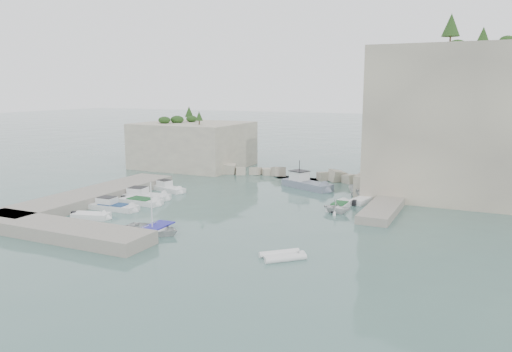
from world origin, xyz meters
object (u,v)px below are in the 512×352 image
at_px(tender_east_b, 339,209).
at_px(motorboat_b, 145,199).
at_px(inflatable_dinghy, 282,258).
at_px(tender_east_d, 363,198).
at_px(motorboat_a, 168,191).
at_px(work_boat, 307,188).
at_px(tender_east_a, 337,213).
at_px(rowboat, 152,233).
at_px(motorboat_c, 141,204).
at_px(motorboat_d, 114,210).
at_px(tender_east_c, 363,202).
at_px(motorboat_e, 91,219).

bearing_deg(tender_east_b, motorboat_b, 104.35).
distance_m(inflatable_dinghy, tender_east_d, 22.95).
distance_m(motorboat_a, motorboat_b, 4.70).
relative_size(tender_east_d, work_boat, 0.54).
bearing_deg(work_boat, tender_east_b, -27.98).
relative_size(tender_east_a, tender_east_d, 0.68).
bearing_deg(rowboat, motorboat_c, 41.65).
xyz_separation_m(motorboat_c, motorboat_d, (-0.84, -3.41, 0.00)).
relative_size(tender_east_c, tender_east_d, 1.06).
relative_size(motorboat_e, tender_east_a, 1.36).
relative_size(tender_east_b, tender_east_d, 1.09).
xyz_separation_m(tender_east_c, tender_east_d, (-0.55, 2.18, 0.00)).
bearing_deg(rowboat, tender_east_d, -32.57).
relative_size(tender_east_a, tender_east_c, 0.64).
relative_size(tender_east_b, work_boat, 0.59).
relative_size(motorboat_e, inflatable_dinghy, 1.10).
distance_m(motorboat_b, work_boat, 20.06).
relative_size(motorboat_d, tender_east_a, 2.06).
bearing_deg(tender_east_b, tender_east_d, -7.91).
xyz_separation_m(motorboat_c, inflatable_dinghy, (20.67, -9.72, 0.00)).
relative_size(motorboat_e, work_boat, 0.50).
height_order(motorboat_a, inflatable_dinghy, motorboat_a).
xyz_separation_m(motorboat_b, tender_east_d, (22.42, 11.00, 0.00)).
distance_m(inflatable_dinghy, tender_east_c, 20.79).
bearing_deg(tender_east_b, rowboat, 143.53).
distance_m(motorboat_b, tender_east_a, 21.88).
distance_m(motorboat_c, work_boat, 20.84).
bearing_deg(motorboat_c, inflatable_dinghy, -23.42).
bearing_deg(tender_east_c, motorboat_d, 134.70).
xyz_separation_m(tender_east_b, tender_east_c, (1.56, 3.95, 0.00)).
bearing_deg(motorboat_e, rowboat, -25.91).
distance_m(motorboat_a, tender_east_c, 23.41).
bearing_deg(motorboat_a, motorboat_b, -72.72).
bearing_deg(inflatable_dinghy, motorboat_e, 129.45).
relative_size(motorboat_c, tender_east_b, 1.16).
bearing_deg(tender_east_b, tender_east_c, -20.11).
bearing_deg(motorboat_b, tender_east_b, 4.58).
xyz_separation_m(motorboat_e, tender_east_c, (22.18, 18.15, 0.00)).
distance_m(rowboat, tender_east_a, 18.56).
relative_size(motorboat_a, motorboat_d, 0.91).
relative_size(motorboat_b, work_boat, 0.82).
bearing_deg(inflatable_dinghy, tender_east_c, 43.46).
relative_size(tender_east_a, tender_east_b, 0.62).
xyz_separation_m(rowboat, tender_east_a, (12.52, 13.71, 0.00)).
bearing_deg(tender_east_c, tender_east_b, 170.50).
bearing_deg(work_boat, tender_east_c, -5.50).
bearing_deg(tender_east_b, motorboat_e, 126.08).
bearing_deg(motorboat_c, motorboat_b, 119.99).
xyz_separation_m(motorboat_c, tender_east_c, (21.78, 11.05, 0.00)).
distance_m(motorboat_a, motorboat_e, 14.06).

